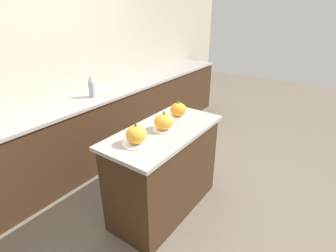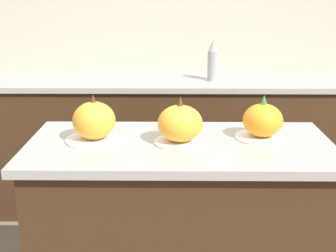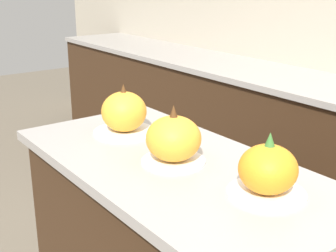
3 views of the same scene
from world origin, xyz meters
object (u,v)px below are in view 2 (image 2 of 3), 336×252
pumpkin_cake_right (263,122)px  pumpkin_cake_center (181,125)px  bottle_tall (214,60)px  pumpkin_cake_left (94,122)px

pumpkin_cake_right → pumpkin_cake_center: bearing=-168.2°
pumpkin_cake_right → bottle_tall: 1.20m
pumpkin_cake_left → pumpkin_cake_right: size_ratio=1.08×
pumpkin_cake_center → pumpkin_cake_left: bearing=174.9°
pumpkin_cake_center → pumpkin_cake_right: (0.34, 0.07, -0.01)m
pumpkin_cake_left → pumpkin_cake_right: pumpkin_cake_left is taller
pumpkin_cake_center → pumpkin_cake_right: pumpkin_cake_center is taller
pumpkin_cake_right → pumpkin_cake_left: bearing=-176.7°
pumpkin_cake_center → pumpkin_cake_right: 0.34m
bottle_tall → pumpkin_cake_center: bearing=-100.4°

